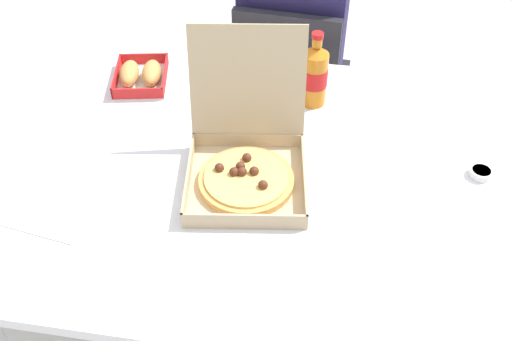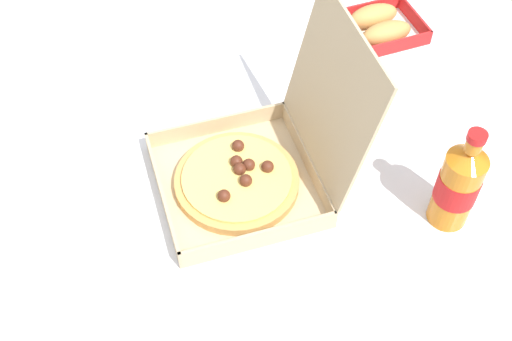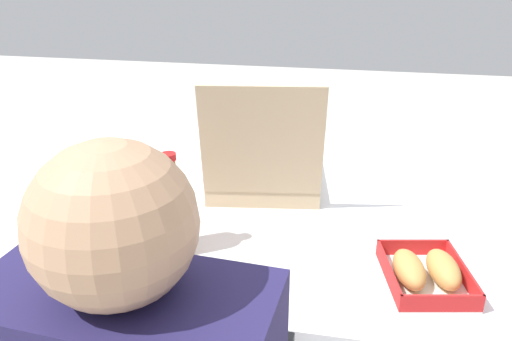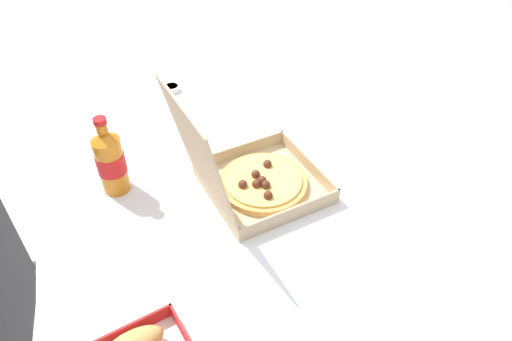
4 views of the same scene
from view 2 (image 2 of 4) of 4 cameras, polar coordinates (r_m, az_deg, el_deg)
dining_table at (r=1.26m, az=1.44°, el=-4.82°), size 1.32×1.03×0.73m
pizza_box_open at (r=1.19m, az=-0.19°, el=0.43°), size 0.33×0.39×0.33m
bread_side_box at (r=1.55m, az=10.82°, el=12.38°), size 0.18×0.22×0.06m
cola_bottle at (r=1.16m, az=17.39°, el=-1.19°), size 0.07×0.07×0.22m
paper_menu at (r=1.54m, az=-10.14°, el=10.93°), size 0.23×0.18×0.00m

